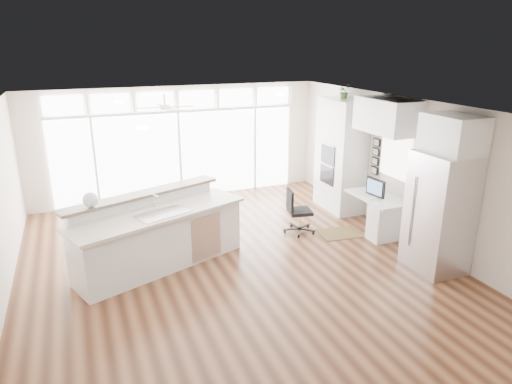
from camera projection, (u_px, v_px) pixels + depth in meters
name	position (u px, v px, depth m)	size (l,w,h in m)	color
floor	(234.00, 265.00, 7.87)	(7.00, 8.00, 0.02)	#412314
ceiling	(232.00, 108.00, 7.03)	(7.00, 8.00, 0.02)	white
wall_back	(178.00, 143.00, 10.97)	(7.00, 0.04, 2.70)	beige
wall_front	(386.00, 324.00, 3.92)	(7.00, 0.04, 2.70)	beige
wall_right	(406.00, 169.00, 8.69)	(0.04, 8.00, 2.70)	beige
glass_wall	(180.00, 156.00, 11.01)	(5.80, 0.06, 2.08)	white
transom_row	(177.00, 100.00, 10.60)	(5.90, 0.06, 0.40)	white
desk_window	(396.00, 156.00, 8.88)	(0.04, 0.85, 0.85)	white
ceiling_fan	(165.00, 102.00, 9.39)	(1.16, 1.16, 0.32)	silver
recessed_lights	(228.00, 107.00, 7.21)	(3.40, 3.00, 0.02)	silver
oven_cabinet	(341.00, 155.00, 10.19)	(0.64, 1.20, 2.50)	silver
desk_nook	(376.00, 214.00, 9.13)	(0.72, 1.30, 0.76)	silver
upper_cabinets	(387.00, 116.00, 8.52)	(0.64, 1.30, 0.64)	silver
refrigerator	(440.00, 213.00, 7.47)	(0.76, 0.90, 2.00)	silver
fridge_cabinet	(453.00, 134.00, 7.09)	(0.64, 0.90, 0.60)	silver
framed_photos	(376.00, 156.00, 9.47)	(0.06, 0.22, 0.80)	black
kitchen_island	(160.00, 233.00, 7.66)	(3.03, 1.14, 1.20)	silver
rug	(340.00, 233.00, 9.17)	(0.85, 0.61, 0.01)	#352411
office_chair	(300.00, 211.00, 9.10)	(0.47, 0.43, 0.90)	black
fishbowl	(90.00, 200.00, 7.10)	(0.24, 0.24, 0.24)	white
monitor	(376.00, 187.00, 8.92)	(0.08, 0.48, 0.40)	black
keyboard	(367.00, 198.00, 8.92)	(0.12, 0.32, 0.02)	silver
potted_plant	(344.00, 93.00, 9.76)	(0.28, 0.32, 0.25)	#3A622A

